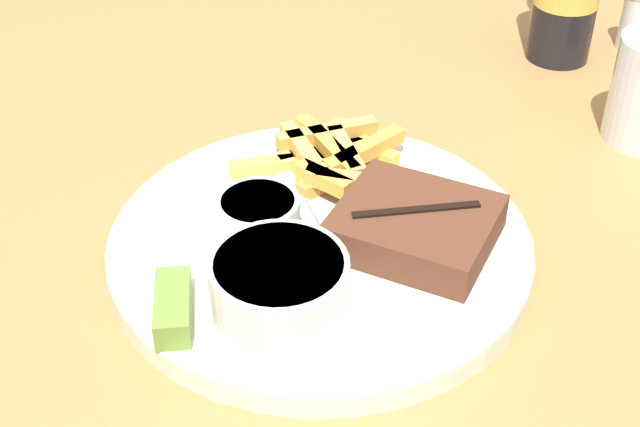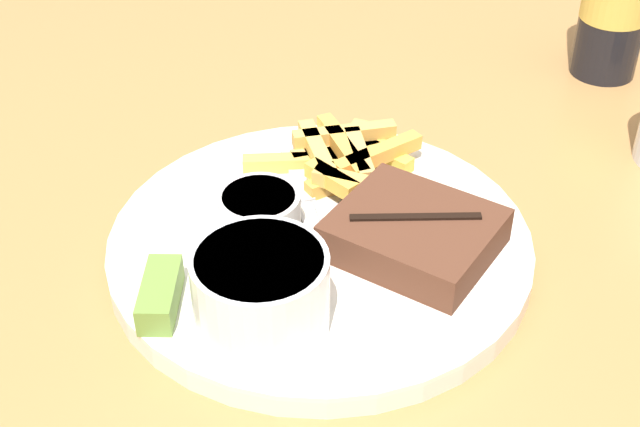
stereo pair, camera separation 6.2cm
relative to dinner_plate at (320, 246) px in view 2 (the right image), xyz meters
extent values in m
cube|color=#A87542|center=(0.00, 0.00, -0.03)|extent=(1.56, 1.65, 0.04)
cylinder|color=#A87542|center=(-0.72, 0.77, -0.39)|extent=(0.06, 0.06, 0.68)
cylinder|color=silver|center=(0.00, 0.00, 0.00)|extent=(0.30, 0.30, 0.01)
cylinder|color=white|center=(0.00, 0.00, 0.01)|extent=(0.30, 0.30, 0.00)
cube|color=#512D1E|center=(0.05, 0.04, 0.02)|extent=(0.13, 0.12, 0.03)
cube|color=black|center=(0.05, 0.04, 0.04)|extent=(0.05, 0.08, 0.00)
cube|color=gold|center=(-0.08, 0.08, 0.03)|extent=(0.04, 0.08, 0.01)
cube|color=#F39E3D|center=(-0.04, 0.08, 0.03)|extent=(0.01, 0.08, 0.01)
cube|color=#E7AB52|center=(-0.06, 0.04, 0.02)|extent=(0.06, 0.03, 0.01)
cube|color=#EBB14E|center=(-0.07, 0.07, 0.02)|extent=(0.05, 0.07, 0.01)
cube|color=tan|center=(-0.05, 0.07, 0.03)|extent=(0.06, 0.04, 0.01)
cube|color=#E49F5B|center=(-0.08, 0.06, 0.02)|extent=(0.03, 0.05, 0.01)
cube|color=#E5A34C|center=(-0.02, 0.04, 0.03)|extent=(0.06, 0.05, 0.01)
cube|color=#EFAD51|center=(-0.05, 0.07, 0.02)|extent=(0.01, 0.08, 0.01)
cube|color=gold|center=(-0.05, 0.09, 0.02)|extent=(0.07, 0.03, 0.01)
cube|color=gold|center=(-0.07, 0.08, 0.02)|extent=(0.02, 0.05, 0.01)
cube|color=gold|center=(-0.04, 0.04, 0.02)|extent=(0.01, 0.05, 0.01)
cube|color=gold|center=(-0.09, 0.08, 0.02)|extent=(0.06, 0.02, 0.01)
cube|color=gold|center=(-0.06, 0.06, 0.03)|extent=(0.07, 0.03, 0.01)
cube|color=#E0B751|center=(-0.07, 0.05, 0.03)|extent=(0.08, 0.04, 0.01)
cube|color=#F4B140|center=(-0.03, 0.03, 0.03)|extent=(0.05, 0.02, 0.01)
cube|color=gold|center=(-0.08, 0.03, 0.02)|extent=(0.05, 0.07, 0.01)
cylinder|color=white|center=(0.05, -0.08, 0.04)|extent=(0.08, 0.08, 0.06)
cylinder|color=beige|center=(0.05, -0.08, 0.06)|extent=(0.08, 0.08, 0.01)
cylinder|color=silver|center=(-0.03, -0.03, 0.02)|extent=(0.06, 0.06, 0.03)
cylinder|color=#B22319|center=(-0.03, -0.03, 0.04)|extent=(0.05, 0.05, 0.01)
cube|color=olive|center=(0.00, -0.12, 0.02)|extent=(0.06, 0.05, 0.02)
cube|color=#B7B7BC|center=(-0.08, 0.03, 0.01)|extent=(0.10, 0.05, 0.00)
cube|color=#B7B7BC|center=(-0.02, 0.00, 0.01)|extent=(0.03, 0.01, 0.00)
cube|color=#B7B7BC|center=(-0.02, 0.01, 0.01)|extent=(0.03, 0.01, 0.00)
cube|color=#B7B7BC|center=(-0.02, 0.01, 0.01)|extent=(0.03, 0.01, 0.00)
camera|label=1|loc=(0.36, -0.33, 0.40)|focal=50.00mm
camera|label=2|loc=(0.40, -0.28, 0.40)|focal=50.00mm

